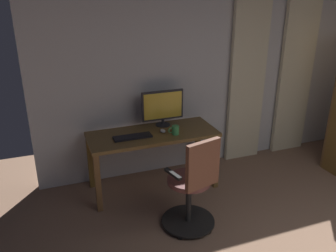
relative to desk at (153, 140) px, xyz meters
name	(u,v)px	position (x,y,z in m)	size (l,w,h in m)	color
back_room_partition	(225,72)	(-1.18, -0.46, 0.63)	(5.08, 0.10, 2.53)	silver
curtain_left_panel	(295,75)	(-2.28, -0.35, 0.52)	(0.54, 0.06, 2.31)	beige
curtain_right_panel	(247,80)	(-1.47, -0.35, 0.52)	(0.53, 0.06, 2.31)	beige
desk	(153,140)	(0.00, 0.00, 0.00)	(1.52, 0.62, 0.73)	brown
office_chair	(193,187)	(-0.12, 0.90, -0.16)	(0.56, 0.56, 1.03)	black
computer_monitor	(163,107)	(-0.19, -0.19, 0.34)	(0.53, 0.18, 0.44)	#232328
computer_keyboard	(133,137)	(0.26, 0.06, 0.11)	(0.44, 0.14, 0.02)	black
computer_mouse	(163,131)	(-0.12, 0.03, 0.11)	(0.06, 0.10, 0.04)	silver
mug_coffee	(175,130)	(-0.23, 0.14, 0.15)	(0.13, 0.08, 0.11)	#3D9951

